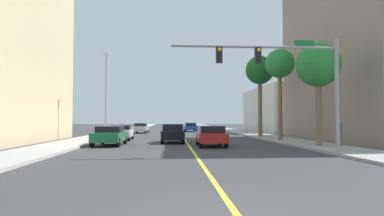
% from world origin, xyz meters
% --- Properties ---
extents(ground, '(192.00, 192.00, 0.00)m').
position_xyz_m(ground, '(0.00, 42.00, 0.00)').
color(ground, '#38383A').
extents(sidewalk_left, '(3.32, 168.00, 0.15)m').
position_xyz_m(sidewalk_left, '(-8.81, 42.00, 0.07)').
color(sidewalk_left, '#B2ADA3').
rests_on(sidewalk_left, ground).
extents(sidewalk_right, '(3.32, 168.00, 0.15)m').
position_xyz_m(sidewalk_right, '(8.81, 42.00, 0.07)').
color(sidewalk_right, '#9E9B93').
rests_on(sidewalk_right, ground).
extents(lane_marking_center, '(0.16, 144.00, 0.01)m').
position_xyz_m(lane_marking_center, '(0.00, 42.00, 0.00)').
color(lane_marking_center, yellow).
rests_on(lane_marking_center, ground).
extents(building_right_near, '(10.36, 17.61, 16.48)m').
position_xyz_m(building_right_near, '(16.95, 22.14, 8.24)').
color(building_right_near, gray).
rests_on(building_right_near, ground).
extents(building_right_far, '(16.89, 17.92, 6.70)m').
position_xyz_m(building_right_far, '(20.22, 43.05, 3.35)').
color(building_right_far, silver).
rests_on(building_right_far, ground).
extents(traffic_signal_mast, '(8.93, 0.36, 6.03)m').
position_xyz_m(traffic_signal_mast, '(4.83, 10.95, 4.52)').
color(traffic_signal_mast, gray).
rests_on(traffic_signal_mast, sidewalk_right).
extents(street_lamp, '(0.56, 0.28, 8.26)m').
position_xyz_m(street_lamp, '(-7.65, 26.22, 4.71)').
color(street_lamp, gray).
rests_on(street_lamp, sidewalk_left).
extents(palm_near, '(2.92, 2.92, 6.83)m').
position_xyz_m(palm_near, '(8.49, 15.13, 5.42)').
color(palm_near, brown).
rests_on(palm_near, sidewalk_right).
extents(palm_mid, '(2.48, 2.48, 7.74)m').
position_xyz_m(palm_mid, '(7.97, 21.13, 6.46)').
color(palm_mid, brown).
rests_on(palm_mid, sidewalk_right).
extents(palm_far, '(2.95, 2.95, 8.35)m').
position_xyz_m(palm_far, '(7.92, 27.14, 6.86)').
color(palm_far, brown).
rests_on(palm_far, sidewalk_right).
extents(car_silver, '(1.91, 4.46, 1.38)m').
position_xyz_m(car_silver, '(-5.47, 39.74, 0.74)').
color(car_silver, '#BCBCC1').
rests_on(car_silver, ground).
extents(car_green, '(2.00, 4.14, 1.39)m').
position_xyz_m(car_green, '(-5.66, 17.91, 0.74)').
color(car_green, '#196638').
rests_on(car_green, ground).
extents(car_white, '(1.86, 4.06, 1.36)m').
position_xyz_m(car_white, '(-5.74, 23.98, 0.72)').
color(car_white, white).
rests_on(car_white, ground).
extents(car_blue, '(2.00, 4.30, 1.37)m').
position_xyz_m(car_blue, '(1.75, 44.95, 0.72)').
color(car_blue, '#1E389E').
rests_on(car_blue, ground).
extents(car_red, '(1.92, 3.89, 1.43)m').
position_xyz_m(car_red, '(1.51, 16.69, 0.75)').
color(car_red, red).
rests_on(car_red, ground).
extents(car_black, '(1.83, 4.05, 1.51)m').
position_xyz_m(car_black, '(-1.14, 20.44, 0.77)').
color(car_black, black).
rests_on(car_black, ground).
extents(pedestrian, '(0.38, 0.38, 1.70)m').
position_xyz_m(pedestrian, '(9.67, 14.83, 1.00)').
color(pedestrian, '#726651').
rests_on(pedestrian, sidewalk_right).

